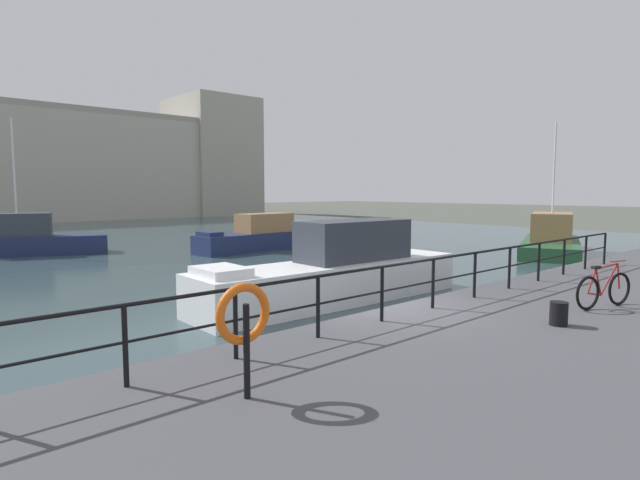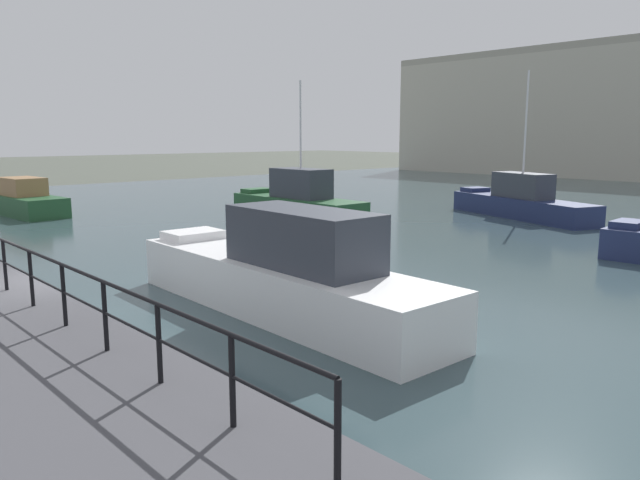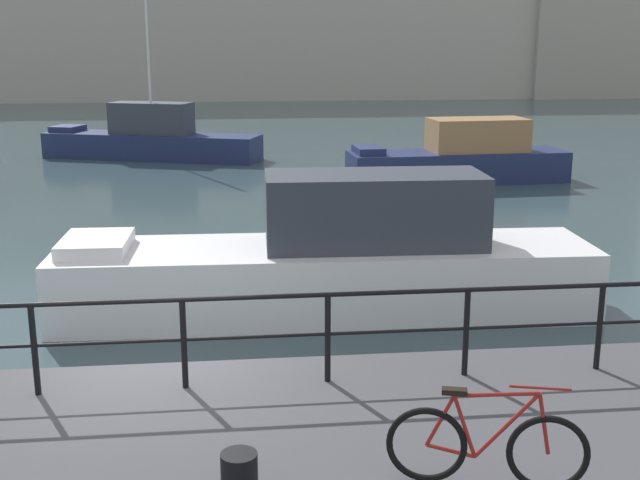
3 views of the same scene
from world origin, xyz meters
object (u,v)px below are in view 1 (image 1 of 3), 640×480
(moored_cabin_cruiser, at_px, (16,241))
(parked_bicycle, at_px, (604,290))
(harbor_building, at_px, (18,164))
(moored_white_yacht, at_px, (258,236))
(moored_green_narrowboat, at_px, (551,239))
(life_ring_stand, at_px, (244,318))
(moored_harbor_tender, at_px, (337,272))
(mooring_bollard, at_px, (559,314))

(moored_cabin_cruiser, relative_size, parked_bicycle, 5.35)
(moored_cabin_cruiser, bearing_deg, parked_bicycle, 120.55)
(harbor_building, distance_m, moored_cabin_cruiser, 37.33)
(parked_bicycle, bearing_deg, moored_white_yacht, 89.35)
(harbor_building, height_order, moored_green_narrowboat, harbor_building)
(life_ring_stand, bearing_deg, harbor_building, 80.53)
(harbor_building, xyz_separation_m, moored_harbor_tender, (-2.52, -56.23, -5.76))
(moored_cabin_cruiser, relative_size, life_ring_stand, 6.62)
(moored_green_narrowboat, relative_size, moored_white_yacht, 1.23)
(moored_cabin_cruiser, distance_m, moored_green_narrowboat, 30.01)
(harbor_building, relative_size, moored_green_narrowboat, 7.54)
(moored_green_narrowboat, distance_m, moored_harbor_tender, 18.05)
(parked_bicycle, distance_m, mooring_bollard, 2.17)
(harbor_building, xyz_separation_m, moored_cabin_cruiser, (-7.62, -36.06, -5.88))
(parked_bicycle, bearing_deg, life_ring_stand, -172.84)
(harbor_building, bearing_deg, moored_green_narrowboat, -74.32)
(moored_green_narrowboat, bearing_deg, moored_cabin_cruiser, 117.72)
(moored_white_yacht, height_order, parked_bicycle, moored_white_yacht)
(mooring_bollard, height_order, life_ring_stand, life_ring_stand)
(parked_bicycle, bearing_deg, moored_cabin_cruiser, 115.91)
(moored_cabin_cruiser, height_order, moored_harbor_tender, moored_cabin_cruiser)
(moored_cabin_cruiser, height_order, mooring_bollard, moored_cabin_cruiser)
(mooring_bollard, bearing_deg, moored_white_yacht, 69.18)
(moored_green_narrowboat, xyz_separation_m, moored_harbor_tender, (-18.02, -1.03, 0.12))
(harbor_building, distance_m, life_ring_stand, 63.96)
(moored_green_narrowboat, xyz_separation_m, mooring_bollard, (-19.84, -8.83, 0.47))
(moored_green_narrowboat, bearing_deg, life_ring_stand, 173.86)
(moored_green_narrowboat, height_order, moored_harbor_tender, moored_green_narrowboat)
(harbor_building, relative_size, moored_white_yacht, 9.28)
(harbor_building, relative_size, moored_cabin_cruiser, 7.78)
(moored_white_yacht, bearing_deg, mooring_bollard, 65.73)
(moored_cabin_cruiser, xyz_separation_m, parked_bicycle, (5.45, -27.98, 0.64))
(parked_bicycle, relative_size, mooring_bollard, 3.92)
(moored_white_yacht, xyz_separation_m, mooring_bollard, (-8.06, -21.20, 0.45))
(moored_harbor_tender, relative_size, parked_bicycle, 5.66)
(moored_green_narrowboat, xyz_separation_m, parked_bicycle, (-17.67, -8.85, 0.64))
(moored_green_narrowboat, distance_m, parked_bicycle, 19.77)
(moored_green_narrowboat, bearing_deg, harbor_building, 83.01)
(moored_cabin_cruiser, xyz_separation_m, moored_white_yacht, (11.35, -6.76, 0.02))
(moored_white_yacht, xyz_separation_m, moored_harbor_tender, (-6.24, -13.40, 0.10))
(moored_harbor_tender, relative_size, life_ring_stand, 6.99)
(moored_white_yacht, distance_m, moored_harbor_tender, 14.78)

